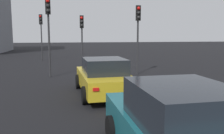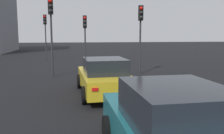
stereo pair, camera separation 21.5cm
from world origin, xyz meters
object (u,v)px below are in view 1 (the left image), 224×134
at_px(traffic_light_near_right, 41,28).
at_px(traffic_light_far_right, 82,30).
at_px(car_teal_second, 178,131).
at_px(traffic_light_far_left, 48,21).
at_px(car_yellow_lead, 104,77).
at_px(traffic_light_near_left, 138,25).

distance_m(traffic_light_near_right, traffic_light_far_right, 6.51).
height_order(traffic_light_near_right, traffic_light_far_right, traffic_light_near_right).
xyz_separation_m(car_teal_second, traffic_light_far_left, (10.38, 2.74, 2.43)).
relative_size(car_teal_second, traffic_light_near_right, 1.00).
xyz_separation_m(car_yellow_lead, traffic_light_near_left, (4.59, -2.89, 2.29)).
height_order(car_teal_second, traffic_light_near_left, traffic_light_near_left).
distance_m(car_yellow_lead, car_teal_second, 5.84).
distance_m(traffic_light_far_left, traffic_light_far_right, 4.11).
xyz_separation_m(car_yellow_lead, traffic_light_far_left, (4.55, 2.39, 2.48)).
xyz_separation_m(car_yellow_lead, traffic_light_near_right, (13.61, 3.63, 2.36)).
bearing_deg(traffic_light_near_right, traffic_light_near_left, 43.80).
distance_m(car_yellow_lead, traffic_light_near_right, 14.28).
bearing_deg(traffic_light_far_left, traffic_light_far_right, 147.86).
bearing_deg(traffic_light_far_left, car_teal_second, 13.86).
xyz_separation_m(traffic_light_near_right, traffic_light_far_right, (-5.57, -3.35, -0.33)).
xyz_separation_m(traffic_light_far_left, traffic_light_far_right, (3.49, -2.12, -0.45)).
distance_m(car_teal_second, traffic_light_near_right, 19.98).
height_order(traffic_light_far_left, traffic_light_far_right, traffic_light_far_left).
xyz_separation_m(traffic_light_near_right, traffic_light_far_left, (-9.07, -1.24, 0.12)).
height_order(car_yellow_lead, traffic_light_far_right, traffic_light_far_right).
relative_size(car_teal_second, traffic_light_far_left, 0.96).
bearing_deg(car_yellow_lead, traffic_light_far_left, 25.82).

